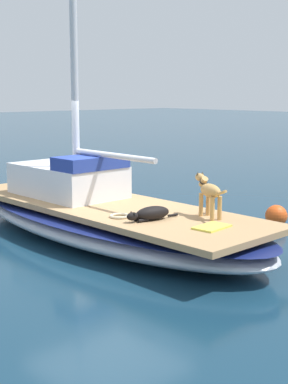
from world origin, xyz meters
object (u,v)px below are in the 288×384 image
(mooring_buoy, at_px, (276,216))
(deck_towel, at_px, (212,227))
(sailboat_main, at_px, (107,221))
(coiled_rope, at_px, (120,216))
(dog_black, at_px, (151,214))
(dog_tan, at_px, (209,192))
(deck_winch, at_px, (210,208))

(mooring_buoy, bearing_deg, deck_towel, -162.80)
(sailboat_main, height_order, deck_towel, deck_towel)
(coiled_rope, relative_size, deck_towel, 0.58)
(dog_black, bearing_deg, deck_towel, -71.89)
(dog_tan, relative_size, dog_black, 0.96)
(deck_towel, bearing_deg, sailboat_main, 90.47)
(dog_black, xyz_separation_m, deck_winch, (1.06, -0.31, -0.01))
(deck_winch, height_order, deck_towel, deck_winch)
(coiled_rope, bearing_deg, sailboat_main, 61.69)
(dog_tan, distance_m, deck_winch, 0.43)
(sailboat_main, distance_m, mooring_buoy, 3.45)
(sailboat_main, relative_size, dog_tan, 7.99)
(mooring_buoy, bearing_deg, deck_winch, -173.35)
(dog_tan, bearing_deg, dog_black, 149.58)
(dog_black, bearing_deg, mooring_buoy, -0.72)
(deck_winch, xyz_separation_m, mooring_buoy, (2.34, 0.27, -0.54))
(sailboat_main, relative_size, dog_black, 7.68)
(dog_tan, distance_m, coiled_rope, 1.50)
(deck_winch, bearing_deg, dog_tan, -143.58)
(sailboat_main, height_order, dog_black, dog_black)
(deck_winch, xyz_separation_m, coiled_rope, (-1.30, 0.80, -0.08))
(coiled_rope, distance_m, mooring_buoy, 3.70)
(sailboat_main, xyz_separation_m, coiled_rope, (-0.54, -1.01, 0.35))
(dog_black, height_order, deck_winch, dog_black)
(dog_tan, bearing_deg, coiled_rope, 137.66)
(dog_black, relative_size, coiled_rope, 2.93)
(mooring_buoy, bearing_deg, dog_tan, -170.19)
(sailboat_main, distance_m, dog_black, 1.58)
(deck_winch, bearing_deg, sailboat_main, 112.76)
(dog_black, height_order, coiled_rope, dog_black)
(sailboat_main, xyz_separation_m, deck_towel, (0.02, -2.48, 0.34))
(deck_winch, relative_size, coiled_rope, 0.65)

